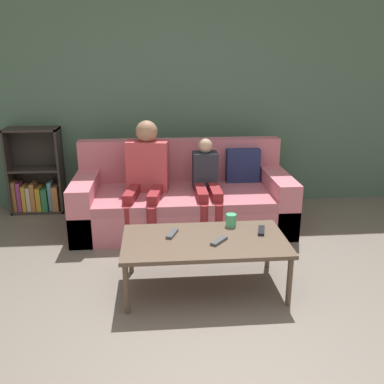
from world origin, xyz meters
The scene contains 11 objects.
ground_plane centered at (0.00, 0.00, 0.00)m, with size 22.00×22.00×0.00m, color #70665B.
wall_back centered at (0.00, 2.64, 1.30)m, with size 12.00×0.06×2.60m.
couch centered at (0.02, 1.90, 0.27)m, with size 2.18×0.99×0.85m.
bookshelf centered at (-1.61, 2.48, 0.36)m, with size 0.58×0.28×0.96m.
coffee_table centered at (0.09, 0.60, 0.37)m, with size 1.23×0.67×0.41m.
person_adult centered at (-0.35, 1.81, 0.63)m, with size 0.46×0.71×1.11m.
person_child centered at (0.24, 1.75, 0.51)m, with size 0.25×0.66×0.92m.
cup_near centered at (0.33, 0.84, 0.46)m, with size 0.09×0.09×0.10m.
tv_remote_0 centered at (-0.15, 0.70, 0.42)m, with size 0.11×0.18×0.02m.
tv_remote_1 centered at (0.19, 0.54, 0.42)m, with size 0.15×0.16×0.02m.
tv_remote_2 centered at (0.55, 0.70, 0.42)m, with size 0.09×0.18×0.02m.
Camera 1 is at (-0.26, -2.31, 1.73)m, focal length 40.00 mm.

